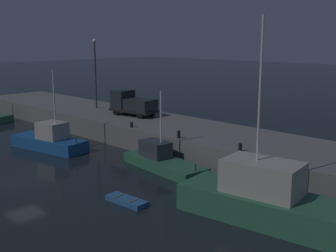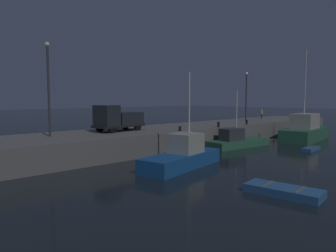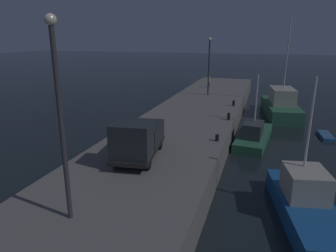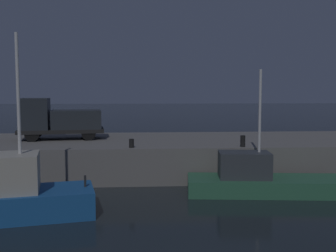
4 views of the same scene
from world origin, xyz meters
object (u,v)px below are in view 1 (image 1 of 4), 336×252
fishing_trawler_red (50,140)px  utility_truck (132,104)px  fishing_boat_white (265,199)px  fishing_boat_orange (162,160)px  bollard_central (179,134)px  bollard_west (132,125)px  bollard_east (240,147)px  dinghy_orange_near (127,201)px  lamp_post_west (95,68)px

fishing_trawler_red → utility_truck: fishing_trawler_red is taller
fishing_boat_white → fishing_boat_orange: bearing=166.6°
fishing_trawler_red → bollard_central: bearing=25.6°
bollard_west → bollard_east: bearing=0.5°
fishing_boat_white → bollard_central: (-11.71, 5.04, 1.12)m
fishing_boat_orange → dinghy_orange_near: bearing=-61.3°
fishing_trawler_red → bollard_west: fishing_trawler_red is taller
fishing_boat_orange → utility_truck: (-11.54, 6.66, 2.71)m
fishing_trawler_red → bollard_east: size_ratio=13.62×
utility_truck → bollard_central: (11.17, -4.31, -0.98)m
utility_truck → bollard_east: utility_truck is taller
bollard_east → bollard_west: bearing=-179.5°
fishing_boat_orange → lamp_post_west: size_ratio=1.00×
bollard_west → bollard_central: 6.29m
fishing_boat_white → fishing_trawler_red: bearing=-178.7°
fishing_boat_orange → bollard_west: bearing=159.9°
fishing_trawler_red → utility_truck: (0.50, 9.90, 2.49)m
dinghy_orange_near → lamp_post_west: bearing=148.5°
fishing_boat_white → lamp_post_west: size_ratio=1.41×
lamp_post_west → bollard_east: bearing=-10.1°
utility_truck → bollard_central: 12.01m
fishing_boat_orange → utility_truck: size_ratio=1.46×
dinghy_orange_near → bollard_west: 13.99m
utility_truck → bollard_central: bearing=-21.1°
utility_truck → bollard_east: size_ratio=9.16×
dinghy_orange_near → lamp_post_west: size_ratio=0.37×
fishing_boat_orange → bollard_central: size_ratio=12.77×
fishing_trawler_red → bollard_east: (17.83, 5.78, 1.49)m
fishing_boat_white → utility_truck: size_ratio=2.05×
fishing_trawler_red → bollard_east: fishing_trawler_red is taller
fishing_boat_white → dinghy_orange_near: 8.73m
fishing_trawler_red → bollard_central: fishing_trawler_red is taller
fishing_boat_orange → bollard_west: size_ratio=16.78×
bollard_west → bollard_east: (12.45, 0.10, 0.06)m
lamp_post_west → bollard_west: 13.47m
bollard_central → bollard_east: size_ratio=1.05×
fishing_boat_orange → bollard_east: fishing_boat_orange is taller
utility_truck → bollard_central: size_ratio=8.73×
fishing_boat_orange → bollard_east: 6.55m
fishing_boat_orange → utility_truck: fishing_boat_orange is taller
fishing_boat_white → fishing_boat_orange: size_ratio=1.40×
utility_truck → fishing_boat_white: bearing=-22.2°
lamp_post_west → fishing_boat_orange: bearing=-20.3°
dinghy_orange_near → bollard_east: bollard_east is taller
bollard_west → utility_truck: bearing=139.2°
lamp_post_west → fishing_boat_white: bearing=-17.7°
fishing_boat_white → dinghy_orange_near: bearing=-152.2°
dinghy_orange_near → lamp_post_west: 26.90m
fishing_boat_white → bollard_east: size_ratio=18.78×
utility_truck → fishing_boat_orange: bearing=-30.0°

